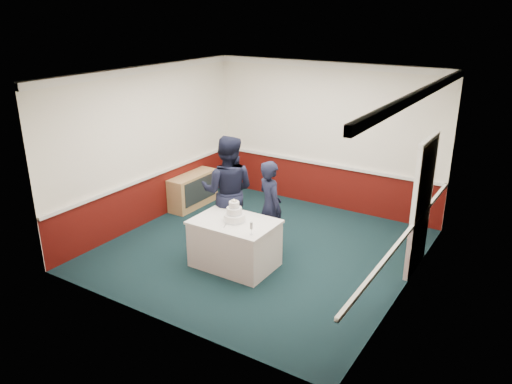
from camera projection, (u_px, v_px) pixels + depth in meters
The scene contains 9 objects.
ground at pixel (260, 249), 8.72m from camera, with size 5.00×5.00×0.00m, color #122B2E.
room_shell at pixel (283, 133), 8.48m from camera, with size 5.00×5.00×3.00m.
sideboard at pixel (193, 190), 10.51m from camera, with size 0.41×1.20×0.70m.
cake_table at pixel (235, 243), 8.05m from camera, with size 1.32×0.92×0.79m.
wedding_cake at pixel (234, 215), 7.88m from camera, with size 0.35×0.35×0.36m.
cake_knife at pixel (226, 225), 7.77m from camera, with size 0.01×0.22×0.01m, color silver.
champagne_flute at pixel (251, 226), 7.40m from camera, with size 0.05×0.05×0.21m.
person_man at pixel (228, 191), 8.63m from camera, with size 0.96×0.75×1.97m, color black.
person_woman at pixel (270, 207), 8.38m from camera, with size 0.60×0.39×1.63m, color black.
Camera 1 is at (4.10, -6.66, 3.99)m, focal length 35.00 mm.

